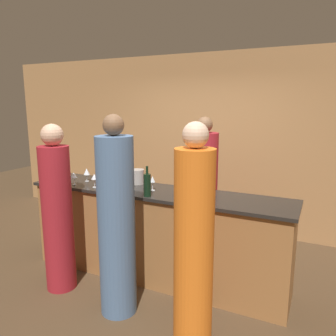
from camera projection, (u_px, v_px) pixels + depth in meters
ground_plane at (156, 276)px, 3.91m from camera, size 14.00×14.00×0.00m
back_wall at (208, 143)px, 5.27m from camera, size 8.00×0.06×2.80m
bar_counter at (155, 234)px, 3.81m from camera, size 3.09×0.64×1.06m
bartender at (203, 193)px, 4.34m from camera, size 0.37×0.37×1.86m
guest_0 at (57, 214)px, 3.52m from camera, size 0.32×0.32×1.82m
guest_1 at (194, 243)px, 2.72m from camera, size 0.34×0.34×1.89m
guest_2 at (117, 224)px, 3.09m from camera, size 0.35×0.35×1.93m
wine_bottle_0 at (147, 185)px, 3.45m from camera, size 0.08×0.08×0.32m
ice_bucket at (137, 177)px, 3.99m from camera, size 0.16×0.16×0.18m
wine_glass_0 at (111, 181)px, 3.60m from camera, size 0.06×0.06×0.18m
wine_glass_1 at (56, 170)px, 4.19m from camera, size 0.07×0.07×0.18m
wine_glass_2 at (87, 172)px, 4.11m from camera, size 0.08×0.08×0.17m
wine_glass_3 at (121, 180)px, 3.64m from camera, size 0.06×0.06×0.16m
wine_glass_4 at (152, 180)px, 3.67m from camera, size 0.06×0.06×0.17m
wine_glass_5 at (74, 175)px, 3.95m from camera, size 0.08×0.08×0.15m
wine_glass_6 at (94, 177)px, 3.81m from camera, size 0.07×0.07×0.16m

